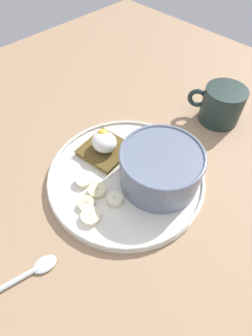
{
  "coord_description": "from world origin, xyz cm",
  "views": [
    {
      "loc": [
        20.02,
        -19.8,
        40.94
      ],
      "look_at": [
        0.0,
        0.0,
        5.0
      ],
      "focal_mm": 28.0,
      "sensor_mm": 36.0,
      "label": 1
    }
  ],
  "objects_px": {
    "poached_egg": "(104,141)",
    "banana_slice_right": "(97,191)",
    "oatmeal_bowl": "(160,168)",
    "banana_slice_left": "(91,216)",
    "spoon": "(29,273)",
    "banana_slice_inner": "(115,199)",
    "banana_slice_back": "(83,180)",
    "banana_slice_front": "(85,202)",
    "toast_slice": "(105,150)",
    "coffee_mug": "(221,105)"
  },
  "relations": [
    {
      "from": "banana_slice_inner",
      "to": "banana_slice_right",
      "type": "bearing_deg",
      "value": -164.39
    },
    {
      "from": "toast_slice",
      "to": "banana_slice_left",
      "type": "distance_m",
      "value": 0.14
    },
    {
      "from": "banana_slice_left",
      "to": "banana_slice_back",
      "type": "relative_size",
      "value": 1.32
    },
    {
      "from": "banana_slice_front",
      "to": "banana_slice_inner",
      "type": "height_order",
      "value": "same"
    },
    {
      "from": "poached_egg",
      "to": "coffee_mug",
      "type": "xyz_separation_m",
      "value": [
        0.09,
        0.25,
        0.0
      ]
    },
    {
      "from": "poached_egg",
      "to": "banana_slice_back",
      "type": "xyz_separation_m",
      "value": [
        0.03,
        -0.08,
        -0.02
      ]
    },
    {
      "from": "coffee_mug",
      "to": "banana_slice_front",
      "type": "bearing_deg",
      "value": -95.01
    },
    {
      "from": "poached_egg",
      "to": "spoon",
      "type": "relative_size",
      "value": 0.43
    },
    {
      "from": "oatmeal_bowl",
      "to": "banana_slice_right",
      "type": "distance_m",
      "value": 0.11
    },
    {
      "from": "banana_slice_right",
      "to": "banana_slice_left",
      "type": "bearing_deg",
      "value": -52.54
    },
    {
      "from": "toast_slice",
      "to": "coffee_mug",
      "type": "distance_m",
      "value": 0.26
    },
    {
      "from": "banana_slice_right",
      "to": "banana_slice_back",
      "type": "bearing_deg",
      "value": -173.65
    },
    {
      "from": "banana_slice_back",
      "to": "banana_slice_inner",
      "type": "relative_size",
      "value": 0.96
    },
    {
      "from": "poached_egg",
      "to": "banana_slice_inner",
      "type": "height_order",
      "value": "poached_egg"
    },
    {
      "from": "oatmeal_bowl",
      "to": "coffee_mug",
      "type": "xyz_separation_m",
      "value": [
        -0.02,
        0.22,
        -0.01
      ]
    },
    {
      "from": "oatmeal_bowl",
      "to": "banana_slice_back",
      "type": "bearing_deg",
      "value": -132.3
    },
    {
      "from": "banana_slice_inner",
      "to": "poached_egg",
      "type": "bearing_deg",
      "value": 146.49
    },
    {
      "from": "poached_egg",
      "to": "banana_slice_left",
      "type": "distance_m",
      "value": 0.14
    },
    {
      "from": "oatmeal_bowl",
      "to": "coffee_mug",
      "type": "distance_m",
      "value": 0.22
    },
    {
      "from": "spoon",
      "to": "banana_slice_front",
      "type": "bearing_deg",
      "value": 102.5
    },
    {
      "from": "oatmeal_bowl",
      "to": "banana_slice_back",
      "type": "height_order",
      "value": "oatmeal_bowl"
    },
    {
      "from": "coffee_mug",
      "to": "toast_slice",
      "type": "bearing_deg",
      "value": -110.69
    },
    {
      "from": "poached_egg",
      "to": "coffee_mug",
      "type": "relative_size",
      "value": 0.44
    },
    {
      "from": "spoon",
      "to": "banana_slice_back",
      "type": "bearing_deg",
      "value": 112.67
    },
    {
      "from": "poached_egg",
      "to": "oatmeal_bowl",
      "type": "bearing_deg",
      "value": 10.75
    },
    {
      "from": "poached_egg",
      "to": "banana_slice_front",
      "type": "xyz_separation_m",
      "value": [
        0.06,
        -0.1,
        -0.02
      ]
    },
    {
      "from": "toast_slice",
      "to": "coffee_mug",
      "type": "bearing_deg",
      "value": 69.31
    },
    {
      "from": "oatmeal_bowl",
      "to": "poached_egg",
      "type": "distance_m",
      "value": 0.12
    },
    {
      "from": "poached_egg",
      "to": "banana_slice_back",
      "type": "bearing_deg",
      "value": -69.69
    },
    {
      "from": "poached_egg",
      "to": "spoon",
      "type": "xyz_separation_m",
      "value": [
        0.09,
        -0.23,
        -0.03
      ]
    },
    {
      "from": "oatmeal_bowl",
      "to": "banana_slice_front",
      "type": "height_order",
      "value": "oatmeal_bowl"
    },
    {
      "from": "banana_slice_inner",
      "to": "banana_slice_back",
      "type": "bearing_deg",
      "value": -168.85
    },
    {
      "from": "toast_slice",
      "to": "banana_slice_front",
      "type": "xyz_separation_m",
      "value": [
        0.06,
        -0.1,
        -0.0
      ]
    },
    {
      "from": "oatmeal_bowl",
      "to": "coffee_mug",
      "type": "height_order",
      "value": "oatmeal_bowl"
    },
    {
      "from": "banana_slice_front",
      "to": "banana_slice_right",
      "type": "height_order",
      "value": "banana_slice_front"
    },
    {
      "from": "banana_slice_right",
      "to": "banana_slice_inner",
      "type": "height_order",
      "value": "banana_slice_inner"
    },
    {
      "from": "banana_slice_front",
      "to": "banana_slice_right",
      "type": "xyz_separation_m",
      "value": [
        -0.0,
        0.03,
        -0.0
      ]
    },
    {
      "from": "toast_slice",
      "to": "spoon",
      "type": "bearing_deg",
      "value": -68.29
    },
    {
      "from": "oatmeal_bowl",
      "to": "banana_slice_front",
      "type": "bearing_deg",
      "value": -113.31
    },
    {
      "from": "poached_egg",
      "to": "banana_slice_back",
      "type": "relative_size",
      "value": 1.46
    },
    {
      "from": "oatmeal_bowl",
      "to": "toast_slice",
      "type": "bearing_deg",
      "value": -168.75
    },
    {
      "from": "oatmeal_bowl",
      "to": "banana_slice_right",
      "type": "xyz_separation_m",
      "value": [
        -0.06,
        -0.09,
        -0.03
      ]
    },
    {
      "from": "banana_slice_back",
      "to": "spoon",
      "type": "distance_m",
      "value": 0.17
    },
    {
      "from": "poached_egg",
      "to": "banana_slice_inner",
      "type": "bearing_deg",
      "value": -33.51
    },
    {
      "from": "banana_slice_left",
      "to": "banana_slice_inner",
      "type": "xyz_separation_m",
      "value": [
        0.0,
        0.05,
        0.0
      ]
    },
    {
      "from": "banana_slice_left",
      "to": "toast_slice",
      "type": "bearing_deg",
      "value": 129.0
    },
    {
      "from": "banana_slice_front",
      "to": "banana_slice_left",
      "type": "distance_m",
      "value": 0.03
    },
    {
      "from": "oatmeal_bowl",
      "to": "banana_slice_left",
      "type": "distance_m",
      "value": 0.14
    },
    {
      "from": "toast_slice",
      "to": "banana_slice_left",
      "type": "height_order",
      "value": "same"
    },
    {
      "from": "poached_egg",
      "to": "banana_slice_right",
      "type": "relative_size",
      "value": 1.37
    }
  ]
}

